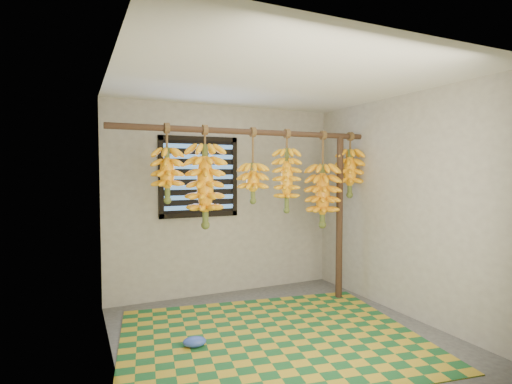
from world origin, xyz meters
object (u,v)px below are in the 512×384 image
plastic_bag (195,342)px  banana_bunch_d (287,180)px  woven_mat (271,338)px  support_post (339,218)px  banana_bunch_f (350,173)px  banana_bunch_a (167,175)px  banana_bunch_c (253,183)px  banana_bunch_e (322,195)px  banana_bunch_b (205,186)px

plastic_bag → banana_bunch_d: bearing=25.9°
woven_mat → plastic_bag: size_ratio=12.97×
support_post → banana_bunch_f: bearing=0.0°
woven_mat → banana_bunch_f: bearing=26.5°
support_post → banana_bunch_a: 2.18m
banana_bunch_c → banana_bunch_f: 1.32m
support_post → banana_bunch_e: size_ratio=1.75×
woven_mat → banana_bunch_c: size_ratio=3.32×
plastic_bag → woven_mat: bearing=-8.7°
plastic_bag → banana_bunch_a: 1.61m
support_post → banana_bunch_e: 0.38m
woven_mat → banana_bunch_a: size_ratio=3.47×
banana_bunch_c → support_post: bearing=0.0°
banana_bunch_a → banana_bunch_d: bearing=0.0°
banana_bunch_e → support_post: bearing=0.0°
banana_bunch_d → banana_bunch_f: same height
support_post → banana_bunch_a: (-2.11, 0.00, 0.54)m
woven_mat → banana_bunch_e: bearing=34.6°
banana_bunch_c → banana_bunch_e: bearing=0.0°
banana_bunch_c → banana_bunch_f: bearing=0.0°
banana_bunch_b → banana_bunch_e: 1.47m
woven_mat → plastic_bag: plastic_bag is taller
banana_bunch_b → banana_bunch_d: size_ratio=1.12×
plastic_bag → banana_bunch_e: (1.77, 0.62, 1.23)m
banana_bunch_a → woven_mat: bearing=-42.1°
plastic_bag → banana_bunch_d: size_ratio=0.22×
support_post → woven_mat: support_post is taller
support_post → woven_mat: 1.80m
woven_mat → banana_bunch_b: bearing=119.4°
banana_bunch_c → banana_bunch_f: same height
banana_bunch_c → banana_bunch_d: bearing=0.0°
plastic_bag → banana_bunch_f: size_ratio=0.27×
woven_mat → banana_bunch_c: 1.62m
plastic_bag → support_post: bearing=17.0°
woven_mat → banana_bunch_e: (1.06, 0.73, 1.28)m
banana_bunch_c → banana_bunch_e: size_ratio=0.72×
support_post → plastic_bag: size_ratio=9.45×
banana_bunch_b → banana_bunch_e: (1.46, -0.00, -0.14)m
plastic_bag → banana_bunch_b: 1.53m
banana_bunch_b → banana_bunch_f: same height
banana_bunch_a → banana_bunch_c: 0.95m
woven_mat → banana_bunch_d: bearing=52.2°
support_post → banana_bunch_d: banana_bunch_d is taller
banana_bunch_c → plastic_bag: bearing=-144.0°
woven_mat → banana_bunch_a: banana_bunch_a is taller
woven_mat → plastic_bag: (-0.71, 0.11, 0.05)m
banana_bunch_a → banana_bunch_e: 1.88m
woven_mat → banana_bunch_f: (1.46, 0.73, 1.55)m
banana_bunch_c → banana_bunch_d: size_ratio=0.87×
support_post → banana_bunch_f: size_ratio=2.52×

